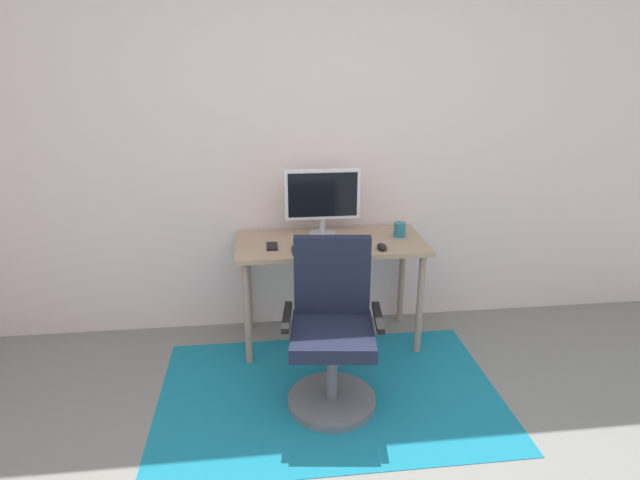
% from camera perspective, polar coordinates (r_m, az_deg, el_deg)
% --- Properties ---
extents(wall_back, '(6.00, 0.10, 2.60)m').
position_cam_1_polar(wall_back, '(3.54, -0.05, 10.61)').
color(wall_back, silver).
rests_on(wall_back, ground).
extents(area_rug, '(1.96, 1.26, 0.01)m').
position_cam_1_polar(area_rug, '(3.14, 1.04, -16.54)').
color(area_rug, teal).
rests_on(area_rug, ground).
extents(desk, '(1.22, 0.56, 0.72)m').
position_cam_1_polar(desk, '(3.37, 1.19, -1.56)').
color(desk, tan).
rests_on(desk, ground).
extents(monitor, '(0.49, 0.18, 0.44)m').
position_cam_1_polar(monitor, '(3.39, 0.28, 4.75)').
color(monitor, '#B2B2B7').
rests_on(monitor, desk).
extents(keyboard, '(0.43, 0.13, 0.02)m').
position_cam_1_polar(keyboard, '(3.17, 0.77, -1.04)').
color(keyboard, black).
rests_on(keyboard, desk).
extents(computer_mouse, '(0.06, 0.10, 0.03)m').
position_cam_1_polar(computer_mouse, '(3.22, 6.85, -0.74)').
color(computer_mouse, black).
rests_on(computer_mouse, desk).
extents(coffee_cup, '(0.08, 0.08, 0.10)m').
position_cam_1_polar(coffee_cup, '(3.46, 8.79, 1.15)').
color(coffee_cup, teal).
rests_on(coffee_cup, desk).
extents(cell_phone, '(0.07, 0.14, 0.01)m').
position_cam_1_polar(cell_phone, '(3.25, -5.32, -0.69)').
color(cell_phone, black).
rests_on(cell_phone, desk).
extents(office_chair, '(0.56, 0.49, 0.94)m').
position_cam_1_polar(office_chair, '(2.89, 1.34, -10.87)').
color(office_chair, slate).
rests_on(office_chair, ground).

